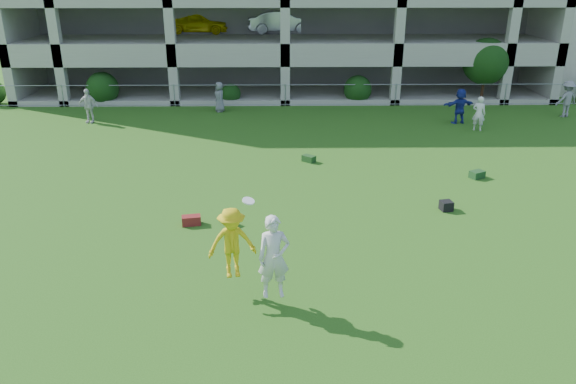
{
  "coord_description": "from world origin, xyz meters",
  "views": [
    {
      "loc": [
        -0.32,
        -11.12,
        7.11
      ],
      "look_at": [
        -0.1,
        3.0,
        1.4
      ],
      "focal_mm": 35.0,
      "sensor_mm": 36.0,
      "label": 1
    }
  ],
  "objects_px": {
    "bystander_c": "(220,97)",
    "bystander_f": "(567,99)",
    "bystander_d": "(460,106)",
    "bystander_b": "(88,106)",
    "bystander_e": "(479,114)",
    "frisbee_contest": "(246,248)",
    "crate_d": "(446,206)"
  },
  "relations": [
    {
      "from": "bystander_b",
      "to": "bystander_e",
      "type": "distance_m",
      "value": 18.49
    },
    {
      "from": "bystander_d",
      "to": "bystander_e",
      "type": "bearing_deg",
      "value": 96.53
    },
    {
      "from": "bystander_e",
      "to": "frisbee_contest",
      "type": "distance_m",
      "value": 17.22
    },
    {
      "from": "bystander_b",
      "to": "bystander_e",
      "type": "bearing_deg",
      "value": 3.29
    },
    {
      "from": "bystander_d",
      "to": "crate_d",
      "type": "relative_size",
      "value": 4.81
    },
    {
      "from": "bystander_f",
      "to": "crate_d",
      "type": "xyz_separation_m",
      "value": [
        -9.21,
        -11.57,
        -0.76
      ]
    },
    {
      "from": "bystander_e",
      "to": "frisbee_contest",
      "type": "relative_size",
      "value": 0.73
    },
    {
      "from": "bystander_c",
      "to": "crate_d",
      "type": "relative_size",
      "value": 4.41
    },
    {
      "from": "bystander_d",
      "to": "bystander_e",
      "type": "xyz_separation_m",
      "value": [
        0.49,
        -1.3,
        -0.05
      ]
    },
    {
      "from": "bystander_b",
      "to": "crate_d",
      "type": "relative_size",
      "value": 4.72
    },
    {
      "from": "bystander_f",
      "to": "crate_d",
      "type": "relative_size",
      "value": 5.19
    },
    {
      "from": "bystander_f",
      "to": "crate_d",
      "type": "bearing_deg",
      "value": 34.0
    },
    {
      "from": "bystander_b",
      "to": "bystander_c",
      "type": "distance_m",
      "value": 6.49
    },
    {
      "from": "bystander_c",
      "to": "frisbee_contest",
      "type": "xyz_separation_m",
      "value": [
        2.36,
        -17.87,
        0.55
      ]
    },
    {
      "from": "bystander_e",
      "to": "bystander_c",
      "type": "bearing_deg",
      "value": 8.33
    },
    {
      "from": "bystander_c",
      "to": "bystander_d",
      "type": "distance_m",
      "value": 12.05
    },
    {
      "from": "bystander_d",
      "to": "crate_d",
      "type": "xyz_separation_m",
      "value": [
        -3.48,
        -10.41,
        -0.69
      ]
    },
    {
      "from": "bystander_b",
      "to": "bystander_d",
      "type": "height_order",
      "value": "bystander_d"
    },
    {
      "from": "bystander_b",
      "to": "bystander_f",
      "type": "distance_m",
      "value": 23.65
    },
    {
      "from": "bystander_c",
      "to": "bystander_f",
      "type": "relative_size",
      "value": 0.85
    },
    {
      "from": "bystander_c",
      "to": "bystander_e",
      "type": "distance_m",
      "value": 12.86
    },
    {
      "from": "bystander_f",
      "to": "bystander_d",
      "type": "bearing_deg",
      "value": -6.01
    },
    {
      "from": "frisbee_contest",
      "to": "bystander_f",
      "type": "bearing_deg",
      "value": 47.48
    },
    {
      "from": "crate_d",
      "to": "bystander_d",
      "type": "bearing_deg",
      "value": 71.5
    },
    {
      "from": "bystander_c",
      "to": "frisbee_contest",
      "type": "relative_size",
      "value": 0.71
    },
    {
      "from": "crate_d",
      "to": "frisbee_contest",
      "type": "distance_m",
      "value": 7.83
    },
    {
      "from": "bystander_b",
      "to": "bystander_e",
      "type": "xyz_separation_m",
      "value": [
        18.41,
        -1.68,
        -0.03
      ]
    },
    {
      "from": "frisbee_contest",
      "to": "bystander_e",
      "type": "bearing_deg",
      "value": 54.78
    },
    {
      "from": "bystander_d",
      "to": "bystander_f",
      "type": "xyz_separation_m",
      "value": [
        5.72,
        1.16,
        0.07
      ]
    },
    {
      "from": "bystander_f",
      "to": "bystander_c",
      "type": "bearing_deg",
      "value": -21.88
    },
    {
      "from": "bystander_c",
      "to": "bystander_e",
      "type": "relative_size",
      "value": 0.97
    },
    {
      "from": "bystander_e",
      "to": "bystander_f",
      "type": "xyz_separation_m",
      "value": [
        5.23,
        2.47,
        0.11
      ]
    }
  ]
}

